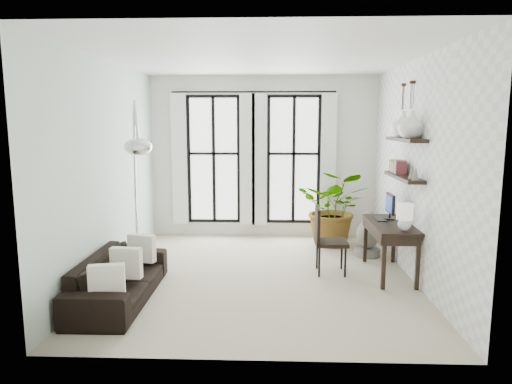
{
  "coord_description": "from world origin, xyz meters",
  "views": [
    {
      "loc": [
        0.19,
        -6.64,
        2.3
      ],
      "look_at": [
        -0.07,
        0.3,
        1.23
      ],
      "focal_mm": 32.0,
      "sensor_mm": 36.0,
      "label": 1
    }
  ],
  "objects_px": {
    "desk": "(391,228)",
    "buddha": "(368,237)",
    "sofa": "(119,278)",
    "plant": "(335,208)",
    "arc_lamp": "(136,145)",
    "desk_chair": "(325,236)"
  },
  "relations": [
    {
      "from": "plant",
      "to": "arc_lamp",
      "type": "xyz_separation_m",
      "value": [
        -3.04,
        -2.22,
        1.28
      ]
    },
    {
      "from": "desk",
      "to": "desk_chair",
      "type": "height_order",
      "value": "desk"
    },
    {
      "from": "arc_lamp",
      "to": "buddha",
      "type": "xyz_separation_m",
      "value": [
        3.53,
        1.53,
        -1.65
      ]
    },
    {
      "from": "sofa",
      "to": "plant",
      "type": "bearing_deg",
      "value": -48.5
    },
    {
      "from": "desk",
      "to": "buddha",
      "type": "xyz_separation_m",
      "value": [
        -0.11,
        1.05,
        -0.41
      ]
    },
    {
      "from": "desk_chair",
      "to": "desk",
      "type": "bearing_deg",
      "value": -6.12
    },
    {
      "from": "plant",
      "to": "desk",
      "type": "distance_m",
      "value": 1.84
    },
    {
      "from": "buddha",
      "to": "desk_chair",
      "type": "bearing_deg",
      "value": -131.88
    },
    {
      "from": "sofa",
      "to": "plant",
      "type": "relative_size",
      "value": 1.43
    },
    {
      "from": "plant",
      "to": "desk",
      "type": "xyz_separation_m",
      "value": [
        0.6,
        -1.74,
        0.03
      ]
    },
    {
      "from": "desk",
      "to": "buddha",
      "type": "bearing_deg",
      "value": 96.05
    },
    {
      "from": "plant",
      "to": "buddha",
      "type": "distance_m",
      "value": 0.93
    },
    {
      "from": "plant",
      "to": "buddha",
      "type": "bearing_deg",
      "value": -54.72
    },
    {
      "from": "desk",
      "to": "plant",
      "type": "bearing_deg",
      "value": 108.99
    },
    {
      "from": "sofa",
      "to": "buddha",
      "type": "relative_size",
      "value": 2.57
    },
    {
      "from": "sofa",
      "to": "desk",
      "type": "bearing_deg",
      "value": -74.33
    },
    {
      "from": "desk",
      "to": "arc_lamp",
      "type": "xyz_separation_m",
      "value": [
        -3.64,
        -0.48,
        1.24
      ]
    },
    {
      "from": "plant",
      "to": "desk_chair",
      "type": "relative_size",
      "value": 1.4
    },
    {
      "from": "plant",
      "to": "desk",
      "type": "relative_size",
      "value": 1.04
    },
    {
      "from": "sofa",
      "to": "arc_lamp",
      "type": "relative_size",
      "value": 0.79
    },
    {
      "from": "desk_chair",
      "to": "buddha",
      "type": "bearing_deg",
      "value": 48.63
    },
    {
      "from": "desk",
      "to": "sofa",
      "type": "bearing_deg",
      "value": -164.04
    }
  ]
}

